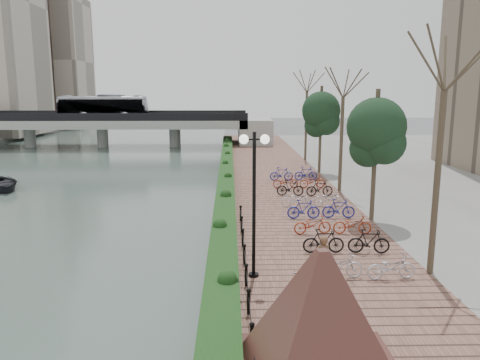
{
  "coord_description": "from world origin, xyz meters",
  "views": [
    {
      "loc": [
        0.87,
        -13.63,
        6.88
      ],
      "look_at": [
        1.43,
        12.02,
        2.0
      ],
      "focal_mm": 35.0,
      "sensor_mm": 36.0,
      "label": 1
    }
  ],
  "objects_px": {
    "granite_monument": "(320,319)",
    "lamppost": "(254,174)",
    "pedestrian": "(322,258)",
    "motorcycle": "(300,297)"
  },
  "relations": [
    {
      "from": "granite_monument",
      "to": "lamppost",
      "type": "xyz_separation_m",
      "value": [
        -1.11,
        6.24,
        2.04
      ]
    },
    {
      "from": "granite_monument",
      "to": "motorcycle",
      "type": "bearing_deg",
      "value": 88.49
    },
    {
      "from": "lamppost",
      "to": "motorcycle",
      "type": "xyz_separation_m",
      "value": [
        1.2,
        -2.79,
        -3.14
      ]
    },
    {
      "from": "motorcycle",
      "to": "pedestrian",
      "type": "xyz_separation_m",
      "value": [
        1.11,
        2.34,
        0.3
      ]
    },
    {
      "from": "lamppost",
      "to": "pedestrian",
      "type": "distance_m",
      "value": 3.68
    },
    {
      "from": "granite_monument",
      "to": "lamppost",
      "type": "bearing_deg",
      "value": 100.07
    },
    {
      "from": "granite_monument",
      "to": "lamppost",
      "type": "relative_size",
      "value": 1.18
    },
    {
      "from": "granite_monument",
      "to": "motorcycle",
      "type": "xyz_separation_m",
      "value": [
        0.09,
        3.46,
        -1.09
      ]
    },
    {
      "from": "motorcycle",
      "to": "pedestrian",
      "type": "relative_size",
      "value": 0.99
    },
    {
      "from": "granite_monument",
      "to": "pedestrian",
      "type": "bearing_deg",
      "value": 78.27
    }
  ]
}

